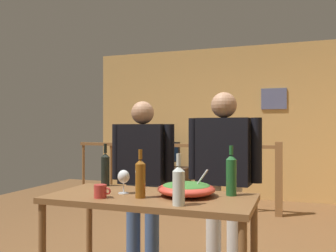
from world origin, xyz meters
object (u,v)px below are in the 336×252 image
(wine_bottle_clear, at_px, (179,184))
(wine_bottle_dark, at_px, (105,169))
(tv_console, at_px, (165,182))
(person_standing_right, at_px, (224,168))
(serving_table, at_px, (151,208))
(flat_screen_tv, at_px, (164,152))
(wine_bottle_green, at_px, (231,174))
(person_standing_left, at_px, (143,169))
(stair_railing, at_px, (202,167))
(mug_red, at_px, (101,191))
(framed_picture, at_px, (274,99))
(salad_bowl, at_px, (186,188))
(wine_glass, at_px, (124,177))
(wine_bottle_amber, at_px, (141,178))

(wine_bottle_clear, distance_m, wine_bottle_dark, 0.92)
(tv_console, relative_size, person_standing_right, 0.57)
(wine_bottle_clear, bearing_deg, serving_table, 140.07)
(flat_screen_tv, height_order, wine_bottle_green, wine_bottle_green)
(person_standing_left, bearing_deg, stair_railing, -92.94)
(wine_bottle_green, height_order, mug_red, wine_bottle_green)
(framed_picture, xyz_separation_m, stair_railing, (-1.00, -1.10, -1.10))
(stair_railing, bearing_deg, serving_table, -82.53)
(mug_red, distance_m, person_standing_left, 0.92)
(tv_console, relative_size, wine_bottle_green, 2.61)
(wine_bottle_green, height_order, person_standing_left, person_standing_left)
(serving_table, xyz_separation_m, salad_bowl, (0.24, 0.07, 0.14))
(wine_glass, relative_size, wine_bottle_green, 0.49)
(wine_bottle_clear, xyz_separation_m, wine_bottle_amber, (-0.31, 0.14, 0.01))
(framed_picture, xyz_separation_m, salad_bowl, (-0.36, -4.10, -0.91))
(wine_bottle_green, bearing_deg, mug_red, -155.38)
(mug_red, height_order, person_standing_right, person_standing_right)
(tv_console, distance_m, person_standing_right, 3.63)
(person_standing_right, bearing_deg, framed_picture, -90.07)
(flat_screen_tv, relative_size, wine_bottle_dark, 1.75)
(person_standing_right, bearing_deg, wine_bottle_green, 109.29)
(wine_bottle_amber, height_order, mug_red, wine_bottle_amber)
(flat_screen_tv, bearing_deg, salad_bowl, -67.82)
(wine_glass, bearing_deg, tv_console, 105.79)
(wine_bottle_clear, height_order, mug_red, wine_bottle_clear)
(framed_picture, distance_m, stair_railing, 1.85)
(mug_red, bearing_deg, wine_bottle_amber, 19.40)
(wine_bottle_clear, height_order, person_standing_right, person_standing_right)
(tv_console, bearing_deg, wine_bottle_clear, -68.96)
(wine_bottle_green, relative_size, wine_bottle_dark, 1.02)
(salad_bowl, distance_m, wine_bottle_amber, 0.33)
(framed_picture, bearing_deg, tv_console, -171.33)
(wine_bottle_green, xyz_separation_m, person_standing_left, (-0.90, 0.54, -0.06))
(wine_bottle_clear, relative_size, mug_red, 2.60)
(flat_screen_tv, distance_m, person_standing_left, 3.26)
(wine_bottle_amber, relative_size, person_standing_left, 0.21)
(serving_table, bearing_deg, framed_picture, 81.85)
(wine_bottle_amber, relative_size, mug_red, 2.69)
(salad_bowl, height_order, person_standing_left, person_standing_left)
(tv_console, relative_size, person_standing_left, 0.60)
(wine_glass, bearing_deg, salad_bowl, 7.76)
(stair_railing, height_order, wine_bottle_amber, wine_bottle_amber)
(serving_table, height_order, wine_bottle_clear, wine_bottle_clear)
(wine_glass, height_order, wine_bottle_green, wine_bottle_green)
(serving_table, xyz_separation_m, mug_red, (-0.28, -0.19, 0.13))
(wine_bottle_clear, bearing_deg, person_standing_right, 84.28)
(serving_table, distance_m, person_standing_left, 0.83)
(wine_bottle_green, bearing_deg, wine_bottle_clear, -120.63)
(wine_glass, bearing_deg, framed_picture, 79.05)
(person_standing_left, bearing_deg, wine_bottle_amber, 108.94)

